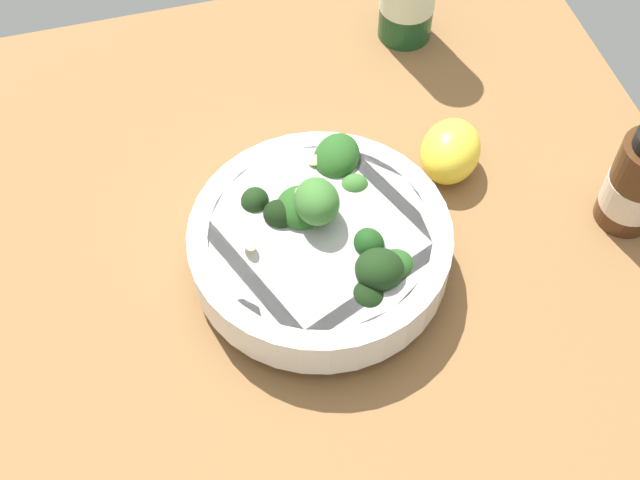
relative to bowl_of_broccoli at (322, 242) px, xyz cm
name	(u,v)px	position (x,y,z in cm)	size (l,w,h in cm)	color
ground_plane	(341,229)	(-4.80, 3.14, -5.87)	(61.98, 61.98, 4.69)	brown
bowl_of_broccoli	(322,242)	(0.00, 0.00, 0.00)	(21.08, 21.08, 9.76)	white
lemon_wedge	(450,151)	(-7.08, 13.76, -0.97)	(6.56, 5.22, 5.12)	yellow
bottle_tall	(638,183)	(1.86, 26.76, 1.00)	(5.13, 5.13, 10.34)	#472814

